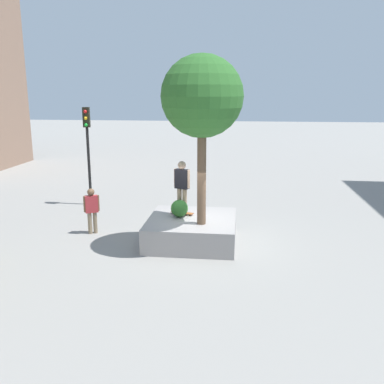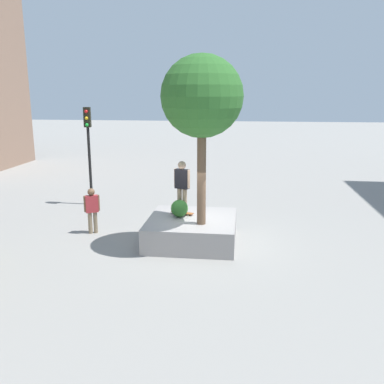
{
  "view_description": "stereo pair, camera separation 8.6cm",
  "coord_description": "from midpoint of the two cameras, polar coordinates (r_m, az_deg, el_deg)",
  "views": [
    {
      "loc": [
        -13.35,
        -1.32,
        4.93
      ],
      "look_at": [
        0.08,
        0.23,
        1.72
      ],
      "focal_mm": 39.62,
      "sensor_mm": 36.0,
      "label": 1
    },
    {
      "loc": [
        -13.34,
        -1.4,
        4.93
      ],
      "look_at": [
        0.08,
        0.23,
        1.72
      ],
      "focal_mm": 39.62,
      "sensor_mm": 36.0,
      "label": 2
    }
  ],
  "objects": [
    {
      "name": "ground_plane",
      "position": [
        14.29,
        1.04,
        -6.82
      ],
      "size": [
        120.0,
        120.0,
        0.0
      ],
      "primitive_type": "plane",
      "color": "gray"
    },
    {
      "name": "planter_ledge",
      "position": [
        14.26,
        0.17,
        -5.13
      ],
      "size": [
        3.01,
        2.89,
        0.82
      ],
      "primitive_type": "cube",
      "color": "gray",
      "rests_on": "ground"
    },
    {
      "name": "plaza_tree",
      "position": [
        12.93,
        1.54,
        12.6
      ],
      "size": [
        2.48,
        2.48,
        5.22
      ],
      "color": "brown",
      "rests_on": "planter_ledge"
    },
    {
      "name": "boxwood_shrub",
      "position": [
        14.23,
        -1.53,
        -2.22
      ],
      "size": [
        0.58,
        0.58,
        0.58
      ],
      "primitive_type": "sphere",
      "color": "#2D6628",
      "rests_on": "planter_ledge"
    },
    {
      "name": "skateboard",
      "position": [
        14.55,
        -1.16,
        -2.82
      ],
      "size": [
        0.43,
        0.83,
        0.07
      ],
      "color": "brown",
      "rests_on": "planter_ledge"
    },
    {
      "name": "skateboarder",
      "position": [
        14.3,
        -1.18,
        1.2
      ],
      "size": [
        0.36,
        0.57,
        1.78
      ],
      "color": "#847056",
      "rests_on": "skateboard"
    },
    {
      "name": "traffic_light_corner",
      "position": [
        19.0,
        -13.65,
        6.97
      ],
      "size": [
        0.36,
        0.31,
        4.29
      ],
      "color": "black",
      "rests_on": "ground"
    },
    {
      "name": "bystander_watching",
      "position": [
        15.35,
        -13.16,
        -2.05
      ],
      "size": [
        0.37,
        0.5,
        1.64
      ],
      "color": "#847056",
      "rests_on": "ground"
    }
  ]
}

